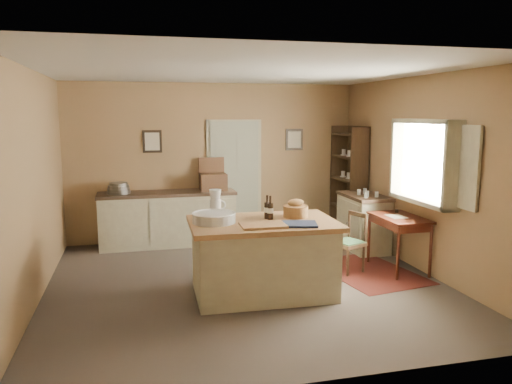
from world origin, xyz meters
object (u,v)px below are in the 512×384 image
work_island (262,256)px  shelving_unit (351,182)px  right_cabinet (363,222)px  desk_chair (348,244)px  writing_desk (399,223)px  sideboard (168,217)px

work_island → shelving_unit: shelving_unit is taller
work_island → right_cabinet: (2.09, 1.57, -0.02)m
work_island → shelving_unit: bearing=49.1°
desk_chair → shelving_unit: bearing=43.5°
work_island → writing_desk: 2.16m
work_island → sideboard: work_island is taller
shelving_unit → sideboard: bearing=176.4°
sideboard → shelving_unit: size_ratio=1.14×
writing_desk → desk_chair: bearing=174.0°
shelving_unit → desk_chair: bearing=-115.1°
sideboard → shelving_unit: 3.23m
writing_desk → right_cabinet: 1.12m
sideboard → writing_desk: (3.04, -2.15, 0.19)m
work_island → desk_chair: size_ratio=2.21×
shelving_unit → right_cabinet: bearing=-100.1°
sideboard → writing_desk: sideboard is taller
desk_chair → writing_desk: bearing=-27.5°
writing_desk → shelving_unit: (0.15, 1.95, 0.31)m
sideboard → right_cabinet: (3.04, -1.05, -0.02)m
right_cabinet → desk_chair: bearing=-125.4°
writing_desk → sideboard: bearing=144.6°
sideboard → right_cabinet: bearing=-19.1°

